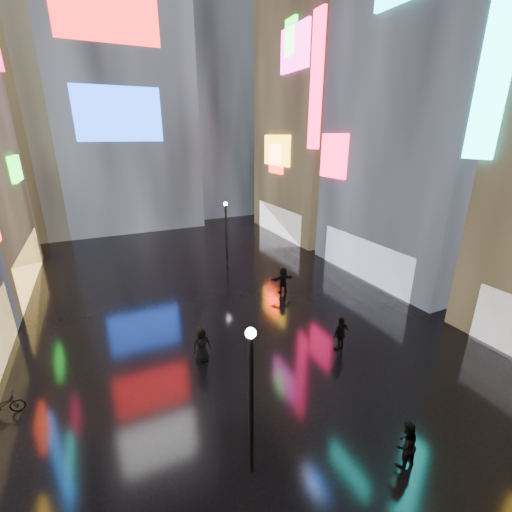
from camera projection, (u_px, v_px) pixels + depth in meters
ground at (207, 289)px, 23.75m from camera, size 140.00×140.00×0.00m
building_right_mid at (443, 57)px, 22.57m from camera, size 10.28×13.70×30.00m
building_right_far at (325, 94)px, 34.00m from camera, size 10.28×12.00×28.00m
tower_main at (102, 25)px, 36.01m from camera, size 16.00×14.20×42.00m
tower_flank_right at (207, 78)px, 43.87m from camera, size 12.00×12.00×34.00m
lamp_near at (251, 396)px, 9.92m from camera, size 0.30×0.30×5.20m
lamp_far at (226, 230)px, 27.26m from camera, size 0.30×0.30×5.20m
pedestrian_1 at (405, 444)px, 10.84m from camera, size 0.82×0.65×1.67m
pedestrian_3 at (341, 333)px, 16.76m from camera, size 1.14×0.68×1.82m
pedestrian_4 at (202, 344)px, 15.94m from camera, size 0.88×0.60×1.76m
pedestrian_5 at (283, 280)px, 22.96m from camera, size 1.67×0.58×1.78m
umbrella_2 at (200, 319)px, 15.49m from camera, size 1.37×1.38×0.93m
bicycle at (0, 406)px, 12.90m from camera, size 1.62×0.57×0.85m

